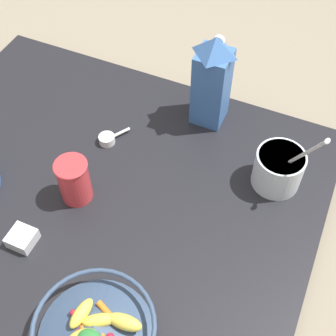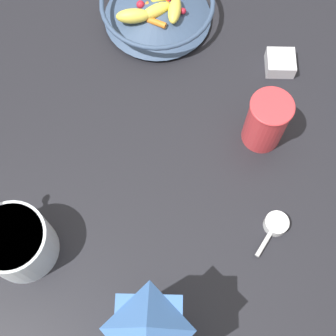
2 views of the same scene
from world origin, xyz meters
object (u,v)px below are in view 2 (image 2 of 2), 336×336
at_px(fruit_bowl, 157,8).
at_px(yogurt_tub, 17,242).
at_px(milk_carton, 150,334).
at_px(drinking_cup, 267,121).
at_px(spice_jar, 280,63).

relative_size(fruit_bowl, yogurt_tub, 1.06).
bearing_deg(milk_carton, yogurt_tub, 148.24).
distance_m(drinking_cup, spice_jar, 0.18).
bearing_deg(spice_jar, yogurt_tub, -140.24).
bearing_deg(fruit_bowl, milk_carton, -88.94).
xyz_separation_m(yogurt_tub, spice_jar, (0.48, 0.40, -0.04)).
relative_size(drinking_cup, spice_jar, 2.08).
xyz_separation_m(milk_carton, spice_jar, (0.25, 0.54, -0.12)).
xyz_separation_m(fruit_bowl, yogurt_tub, (-0.22, -0.52, 0.02)).
xyz_separation_m(milk_carton, drinking_cup, (0.20, 0.38, -0.07)).
distance_m(fruit_bowl, yogurt_tub, 0.56).
bearing_deg(drinking_cup, fruit_bowl, 126.85).
xyz_separation_m(fruit_bowl, milk_carton, (0.01, -0.66, 0.10)).
bearing_deg(fruit_bowl, spice_jar, -24.79).
bearing_deg(spice_jar, drinking_cup, -106.21).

